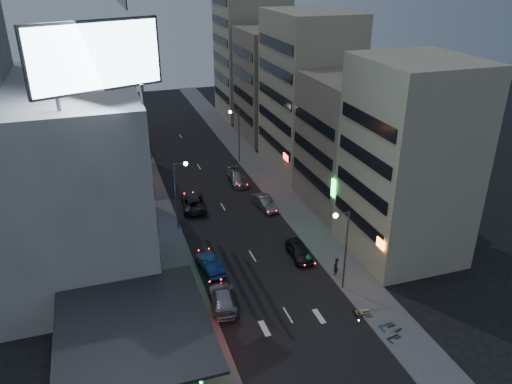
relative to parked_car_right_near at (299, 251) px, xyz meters
name	(u,v)px	position (x,y,z in m)	size (l,w,h in m)	color
ground	(306,346)	(-4.49, -12.27, -0.78)	(180.00, 180.00, 0.00)	black
sidewalk_left	(154,202)	(-12.49, 17.73, -0.72)	(4.00, 120.00, 0.12)	#4C4C4F
sidewalk_right	(272,186)	(3.51, 17.73, -0.72)	(4.00, 120.00, 0.12)	#4C4C4F
food_court	(123,348)	(-18.39, -10.27, 1.20)	(11.00, 13.00, 3.88)	#ADA787
white_building	(67,175)	(-21.49, 7.73, 8.22)	(14.00, 24.00, 18.00)	#B7B6B2
shophouse_near	(409,162)	(10.51, -1.77, 9.22)	(10.00, 11.00, 20.00)	#ADA787
shophouse_mid	(355,143)	(11.01, 9.73, 7.22)	(11.00, 12.00, 16.00)	gray
shophouse_far	(308,94)	(10.51, 22.73, 10.22)	(10.00, 14.00, 22.00)	#ADA787
far_left_a	(79,101)	(-19.99, 32.73, 9.22)	(11.00, 10.00, 20.00)	#B7B6B2
far_left_b	(78,97)	(-20.49, 45.73, 6.72)	(12.00, 10.00, 15.00)	gray
far_right_a	(274,85)	(11.01, 37.73, 8.22)	(11.00, 12.00, 18.00)	gray
far_right_b	(252,53)	(11.51, 51.73, 11.22)	(12.00, 12.00, 24.00)	#ADA787
billboard	(96,57)	(-17.48, -2.30, 20.88)	(9.52, 3.75, 6.20)	#595B60
street_lamp_right_near	(343,240)	(1.41, -6.27, 4.58)	(1.60, 0.44, 8.02)	#595B60
street_lamp_left	(179,186)	(-10.39, 9.73, 4.58)	(1.60, 0.44, 8.02)	#595B60
street_lamp_right_far	(236,128)	(1.41, 27.73, 4.58)	(1.60, 0.44, 8.02)	#595B60
parked_car_right_near	(299,251)	(0.00, 0.00, 0.00)	(1.84, 4.59, 1.56)	black
parked_car_right_mid	(265,203)	(0.37, 11.76, -0.03)	(1.59, 4.55, 1.50)	gray
parked_car_left	(193,202)	(-8.07, 14.49, 0.03)	(2.69, 5.83, 1.62)	#242328
parked_car_right_far	(238,178)	(-0.67, 20.24, 0.01)	(2.21, 5.43, 1.58)	gray
road_car_blue	(210,264)	(-9.28, 0.46, 0.01)	(1.67, 4.79, 1.58)	navy
road_car_silver	(223,298)	(-9.49, -5.19, -0.01)	(2.16, 5.30, 1.54)	#A5A7AD
person	(336,266)	(2.09, -4.17, 0.27)	(0.68, 0.45, 1.87)	black
scooter_black_a	(398,329)	(3.10, -13.44, -0.13)	(1.75, 0.58, 1.07)	black
scooter_silver_a	(398,320)	(3.62, -12.61, -0.05)	(2.01, 0.67, 1.23)	#B8BBC1
scooter_blue	(392,316)	(3.45, -11.98, -0.04)	(2.04, 0.68, 1.25)	navy
scooter_black_b	(371,308)	(2.37, -10.46, -0.10)	(1.83, 0.61, 1.12)	black
scooter_silver_b	(368,304)	(2.42, -9.83, -0.13)	(1.75, 0.58, 1.07)	#97989E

